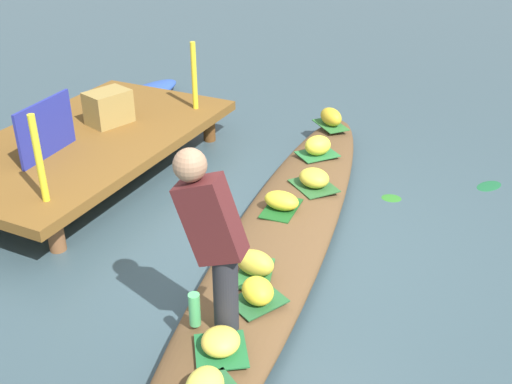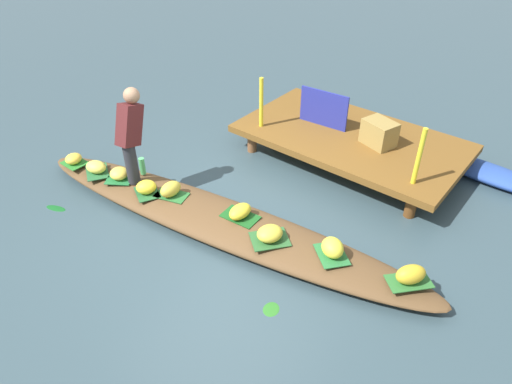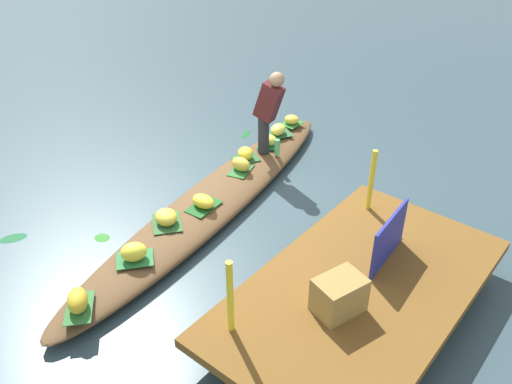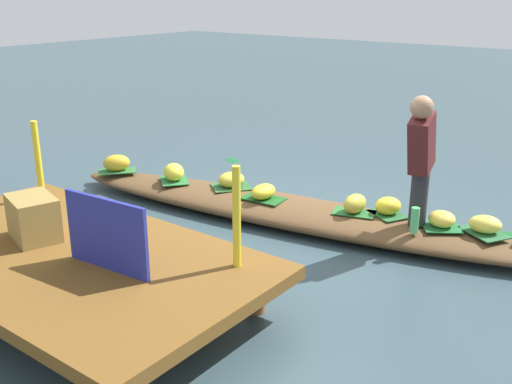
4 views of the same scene
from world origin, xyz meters
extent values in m
plane|color=#33474F|center=(0.00, 0.00, 0.00)|extent=(40.00, 40.00, 0.00)
cube|color=brown|center=(0.47, 2.40, 0.36)|extent=(3.20, 1.80, 0.10)
cylinder|color=brown|center=(-0.81, 1.68, 0.15)|extent=(0.14, 0.14, 0.31)
cylinder|color=brown|center=(1.75, 1.68, 0.15)|extent=(0.14, 0.14, 0.31)
cylinder|color=brown|center=(-0.81, 3.12, 0.15)|extent=(0.14, 0.14, 0.31)
cylinder|color=brown|center=(1.75, 3.12, 0.15)|extent=(0.14, 0.14, 0.31)
ellipsoid|color=brown|center=(0.00, 0.00, 0.11)|extent=(5.59, 1.64, 0.23)
ellipsoid|color=#2B4B9D|center=(2.23, 3.15, 0.10)|extent=(1.97, 0.58, 0.19)
cube|color=#297729|center=(-2.29, -0.43, 0.23)|extent=(0.33, 0.27, 0.01)
ellipsoid|color=yellow|center=(-2.29, -0.43, 0.30)|extent=(0.23, 0.25, 0.14)
cube|color=#19521D|center=(0.28, 0.11, 0.23)|extent=(0.46, 0.30, 0.01)
ellipsoid|color=yellow|center=(0.28, 0.11, 0.31)|extent=(0.21, 0.32, 0.16)
cube|color=#245A2E|center=(-0.95, -0.26, 0.23)|extent=(0.44, 0.40, 0.01)
ellipsoid|color=yellow|center=(-0.95, -0.26, 0.32)|extent=(0.32, 0.33, 0.17)
cube|color=#1F6733|center=(-1.49, -0.27, 0.23)|extent=(0.45, 0.45, 0.01)
ellipsoid|color=#F9D44A|center=(-1.49, -0.27, 0.31)|extent=(0.29, 0.28, 0.15)
cube|color=#2A5B2B|center=(0.80, 0.01, 0.23)|extent=(0.52, 0.53, 0.01)
ellipsoid|color=gold|center=(0.80, 0.01, 0.31)|extent=(0.35, 0.37, 0.17)
cube|color=#28642C|center=(-0.68, -0.10, 0.23)|extent=(0.46, 0.35, 0.01)
ellipsoid|color=gold|center=(-0.68, -0.10, 0.32)|extent=(0.20, 0.30, 0.19)
cube|color=#286C35|center=(1.47, 0.23, 0.23)|extent=(0.49, 0.48, 0.01)
ellipsoid|color=yellow|center=(1.47, 0.23, 0.33)|extent=(0.36, 0.35, 0.20)
cube|color=#265F33|center=(-1.85, -0.37, 0.23)|extent=(0.49, 0.45, 0.01)
ellipsoid|color=#F3DE51|center=(-1.85, -0.37, 0.31)|extent=(0.33, 0.28, 0.16)
cube|color=#2D682E|center=(2.28, 0.38, 0.23)|extent=(0.48, 0.50, 0.01)
ellipsoid|color=gold|center=(2.28, 0.38, 0.33)|extent=(0.34, 0.37, 0.20)
cylinder|color=#28282D|center=(-1.28, -0.19, 0.50)|extent=(0.16, 0.16, 0.55)
cube|color=#501D1D|center=(-1.29, -0.11, 1.02)|extent=(0.24, 0.45, 0.58)
sphere|color=#9E7556|center=(-1.31, 0.00, 1.37)|extent=(0.20, 0.20, 0.20)
cylinder|color=#53BC6B|center=(-1.34, 0.01, 0.34)|extent=(0.08, 0.08, 0.24)
cube|color=navy|center=(-0.03, 2.40, 0.68)|extent=(0.76, 0.09, 0.54)
cylinder|color=yellow|center=(-0.73, 1.80, 0.79)|extent=(0.06, 0.06, 0.76)
cylinder|color=yellow|center=(1.67, 1.80, 0.79)|extent=(0.06, 0.06, 0.76)
cube|color=olive|center=(0.88, 2.40, 0.58)|extent=(0.51, 0.44, 0.35)
ellipsoid|color=#13571F|center=(-1.88, -1.04, 0.00)|extent=(0.31, 0.19, 0.01)
ellipsoid|color=#2C7224|center=(1.30, -0.61, 0.00)|extent=(0.21, 0.23, 0.01)
camera|label=1|loc=(-3.95, -1.71, 2.88)|focal=42.94mm
camera|label=2|loc=(3.12, -3.13, 3.70)|focal=32.73mm
camera|label=3|loc=(4.07, 4.05, 3.98)|focal=37.70mm
camera|label=4|loc=(-3.26, 4.88, 2.34)|focal=42.26mm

